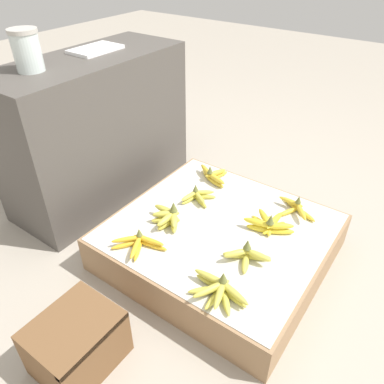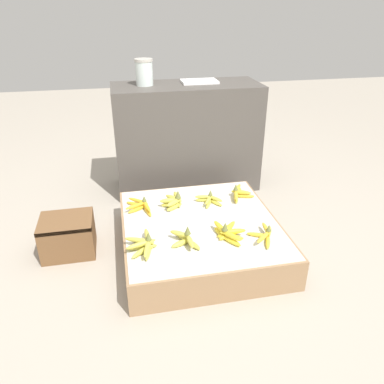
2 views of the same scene
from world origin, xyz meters
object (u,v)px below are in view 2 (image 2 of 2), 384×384
object	(u,v)px
banana_bunch_front_left	(144,244)
banana_bunch_front_midleft	(186,239)
banana_bunch_front_midright	(228,233)
glass_jar	(144,72)
banana_bunch_middle_left	(141,206)
wooden_crate	(68,236)
foam_tray_white	(199,81)
banana_bunch_front_right	(265,234)
banana_bunch_middle_midright	(209,200)
banana_bunch_middle_right	(239,193)
banana_bunch_middle_midleft	(174,201)

from	to	relation	value
banana_bunch_front_left	banana_bunch_front_midleft	bearing A→B (deg)	0.21
banana_bunch_front_midright	glass_jar	xyz separation A→B (m)	(-0.32, 1.12, 0.69)
banana_bunch_front_midright	glass_jar	bearing A→B (deg)	105.93
banana_bunch_front_midleft	banana_bunch_middle_left	size ratio (longest dim) A/B	0.91
wooden_crate	banana_bunch_front_left	world-z (taller)	banana_bunch_front_left
foam_tray_white	wooden_crate	bearing A→B (deg)	-140.30
banana_bunch_front_right	banana_bunch_middle_midright	bearing A→B (deg)	114.26
banana_bunch_front_right	banana_bunch_middle_left	bearing A→B (deg)	144.24
banana_bunch_front_midright	banana_bunch_middle_left	world-z (taller)	banana_bunch_front_midright
banana_bunch_middle_left	glass_jar	distance (m)	1.00
banana_bunch_middle_midright	banana_bunch_front_midright	bearing A→B (deg)	-89.60
glass_jar	banana_bunch_middle_left	bearing A→B (deg)	-99.99
banana_bunch_front_right	banana_bunch_middle_left	distance (m)	0.80
banana_bunch_front_midleft	banana_bunch_middle_midright	world-z (taller)	banana_bunch_front_midleft
wooden_crate	banana_bunch_front_midright	world-z (taller)	banana_bunch_front_midright
banana_bunch_middle_left	banana_bunch_middle_midright	bearing A→B (deg)	-1.58
banana_bunch_middle_right	glass_jar	distance (m)	1.10
banana_bunch_middle_right	foam_tray_white	bearing A→B (deg)	99.74
banana_bunch_front_right	wooden_crate	bearing A→B (deg)	161.17
banana_bunch_front_left	banana_bunch_middle_midleft	bearing A→B (deg)	61.97
banana_bunch_middle_right	foam_tray_white	distance (m)	0.93
banana_bunch_middle_left	banana_bunch_middle_midleft	bearing A→B (deg)	-0.86
banana_bunch_middle_midleft	banana_bunch_middle_right	world-z (taller)	banana_bunch_middle_midleft
banana_bunch_middle_midright	foam_tray_white	bearing A→B (deg)	82.89
banana_bunch_middle_left	banana_bunch_middle_right	size ratio (longest dim) A/B	1.02
banana_bunch_middle_right	foam_tray_white	world-z (taller)	foam_tray_white
banana_bunch_front_left	banana_bunch_middle_left	bearing A→B (deg)	87.93
banana_bunch_front_midleft	foam_tray_white	distance (m)	1.34
banana_bunch_front_left	banana_bunch_middle_midleft	size ratio (longest dim) A/B	1.38
banana_bunch_front_midleft	banana_bunch_front_midright	distance (m)	0.24
banana_bunch_front_midleft	glass_jar	distance (m)	1.33
banana_bunch_front_left	banana_bunch_middle_left	size ratio (longest dim) A/B	1.15
banana_bunch_middle_left	foam_tray_white	distance (m)	1.09
banana_bunch_front_midleft	banana_bunch_middle_right	xyz separation A→B (m)	(0.45, 0.46, -0.00)
banana_bunch_front_midleft	banana_bunch_middle_midleft	distance (m)	0.43
banana_bunch_front_left	glass_jar	size ratio (longest dim) A/B	1.42
banana_bunch_middle_left	banana_bunch_front_right	bearing A→B (deg)	-35.76
banana_bunch_middle_left	foam_tray_white	bearing A→B (deg)	53.58
banana_bunch_front_right	banana_bunch_middle_midright	world-z (taller)	banana_bunch_front_right
banana_bunch_front_midright	foam_tray_white	size ratio (longest dim) A/B	0.87
banana_bunch_middle_right	banana_bunch_middle_midright	bearing A→B (deg)	-168.36
banana_bunch_middle_left	banana_bunch_middle_midright	xyz separation A→B (m)	(0.44, -0.01, 0.00)
banana_bunch_middle_midright	glass_jar	xyz separation A→B (m)	(-0.32, 0.72, 0.69)
banana_bunch_front_left	banana_bunch_middle_left	xyz separation A→B (m)	(0.02, 0.43, -0.00)
banana_bunch_middle_left	banana_bunch_middle_right	bearing A→B (deg)	2.74
banana_bunch_middle_right	glass_jar	world-z (taller)	glass_jar
banana_bunch_front_left	banana_bunch_front_midleft	world-z (taller)	banana_bunch_front_midleft
banana_bunch_front_midleft	wooden_crate	bearing A→B (deg)	152.74
banana_bunch_front_midleft	banana_bunch_middle_midright	xyz separation A→B (m)	(0.24, 0.42, -0.01)
banana_bunch_front_midleft	banana_bunch_front_right	distance (m)	0.44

